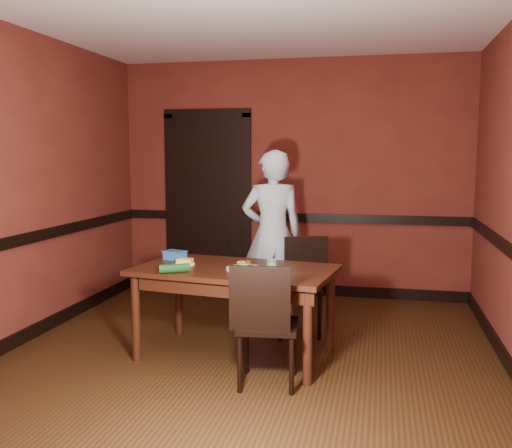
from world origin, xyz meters
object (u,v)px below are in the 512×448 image
at_px(dining_table, 235,312).
at_px(food_tub, 175,255).
at_px(chair_far, 297,287).
at_px(sandwich_plate, 244,267).
at_px(sauce_jar, 272,266).
at_px(cheese_saucer, 185,262).
at_px(person, 272,234).
at_px(chair_near, 268,323).

bearing_deg(dining_table, food_tub, 167.28).
distance_m(chair_far, sandwich_plate, 0.86).
distance_m(sandwich_plate, sauce_jar, 0.23).
xyz_separation_m(sandwich_plate, cheese_saucer, (-0.52, 0.10, 0.00)).
bearing_deg(chair_far, person, 101.71).
xyz_separation_m(person, cheese_saucer, (-0.50, -1.19, -0.08)).
bearing_deg(food_tub, sauce_jar, -2.22).
xyz_separation_m(dining_table, chair_near, (0.37, -0.49, 0.08)).
distance_m(person, sauce_jar, 1.34).
distance_m(dining_table, chair_far, 0.78).
xyz_separation_m(dining_table, sauce_jar, (0.32, -0.10, 0.41)).
height_order(person, sauce_jar, person).
xyz_separation_m(sauce_jar, cheese_saucer, (-0.75, 0.13, -0.03)).
xyz_separation_m(dining_table, person, (0.07, 1.21, 0.47)).
bearing_deg(chair_near, cheese_saucer, -38.88).
height_order(chair_near, person, person).
bearing_deg(sauce_jar, dining_table, 162.20).
distance_m(chair_near, sandwich_plate, 0.59).
height_order(dining_table, food_tub, food_tub).
relative_size(sandwich_plate, food_tub, 1.32).
distance_m(sauce_jar, cheese_saucer, 0.76).
relative_size(dining_table, chair_near, 1.75).
relative_size(chair_near, sauce_jar, 9.15).
relative_size(chair_near, cheese_saucer, 5.40).
relative_size(dining_table, person, 0.93).
bearing_deg(food_tub, chair_near, -19.21).
bearing_deg(person, chair_far, 100.93).
height_order(chair_near, cheese_saucer, chair_near).
bearing_deg(person, sandwich_plate, 70.84).
relative_size(sauce_jar, cheese_saucer, 0.59).
relative_size(person, sandwich_plate, 5.97).
bearing_deg(dining_table, chair_far, 66.88).
height_order(chair_near, food_tub, chair_near).
bearing_deg(dining_table, cheese_saucer, -175.54).
bearing_deg(person, cheese_saucer, 47.07).
relative_size(chair_far, sandwich_plate, 3.13).
distance_m(sauce_jar, food_tub, 0.97).
bearing_deg(chair_near, chair_far, -97.68).
bearing_deg(dining_table, chair_near, -45.22).
distance_m(chair_near, food_tub, 1.23).
distance_m(dining_table, sauce_jar, 0.54).
bearing_deg(food_tub, person, 73.85).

